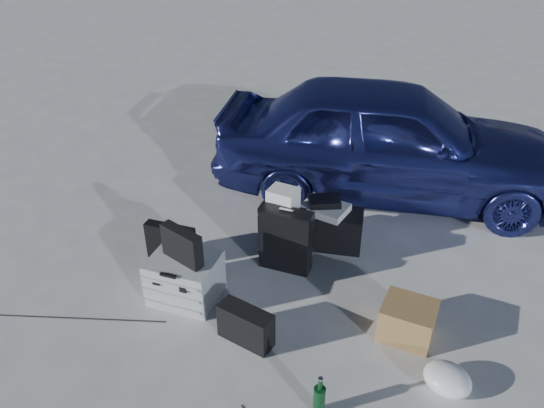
# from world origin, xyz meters

# --- Properties ---
(ground) EXTENTS (60.00, 60.00, 0.00)m
(ground) POSITION_xyz_m (0.00, 0.00, 0.00)
(ground) COLOR beige
(ground) RESTS_ON ground
(car) EXTENTS (4.03, 2.18, 1.30)m
(car) POSITION_xyz_m (0.58, 2.57, 0.65)
(car) COLOR #313990
(car) RESTS_ON ground
(pelican_case) EXTENTS (0.57, 0.47, 0.40)m
(pelican_case) POSITION_xyz_m (-0.66, 0.11, 0.20)
(pelican_case) COLOR #9EA0A3
(pelican_case) RESTS_ON ground
(laptop_bag) EXTENTS (0.41, 0.22, 0.30)m
(laptop_bag) POSITION_xyz_m (-0.65, 0.10, 0.55)
(laptop_bag) COLOR black
(laptop_bag) RESTS_ON pelican_case
(briefcase) EXTENTS (0.49, 0.13, 0.37)m
(briefcase) POSITION_xyz_m (-1.04, 0.53, 0.19)
(briefcase) COLOR black
(briefcase) RESTS_ON ground
(suitcase_left) EXTENTS (0.47, 0.17, 0.61)m
(suitcase_left) POSITION_xyz_m (0.00, 0.81, 0.31)
(suitcase_left) COLOR black
(suitcase_left) RESTS_ON ground
(suitcase_right) EXTENTS (0.43, 0.17, 0.51)m
(suitcase_right) POSITION_xyz_m (-0.11, 0.99, 0.26)
(suitcase_right) COLOR black
(suitcase_right) RESTS_ON ground
(white_carton) EXTENTS (0.28, 0.23, 0.20)m
(white_carton) POSITION_xyz_m (-0.10, 0.99, 0.61)
(white_carton) COLOR silver
(white_carton) RESTS_ON suitcase_right
(duffel_bag) EXTENTS (0.79, 0.44, 0.37)m
(duffel_bag) POSITION_xyz_m (0.22, 1.29, 0.19)
(duffel_bag) COLOR black
(duffel_bag) RESTS_ON ground
(flat_box_white) EXTENTS (0.47, 0.39, 0.07)m
(flat_box_white) POSITION_xyz_m (0.22, 1.29, 0.41)
(flat_box_white) COLOR silver
(flat_box_white) RESTS_ON duffel_bag
(flat_box_black) EXTENTS (0.36, 0.32, 0.06)m
(flat_box_black) POSITION_xyz_m (0.21, 1.31, 0.48)
(flat_box_black) COLOR black
(flat_box_black) RESTS_ON flat_box_white
(cardboard_box) EXTENTS (0.42, 0.38, 0.30)m
(cardboard_box) POSITION_xyz_m (1.19, 0.34, 0.15)
(cardboard_box) COLOR olive
(cardboard_box) RESTS_ON ground
(plastic_bag) EXTENTS (0.43, 0.40, 0.19)m
(plastic_bag) POSITION_xyz_m (1.54, -0.08, 0.09)
(plastic_bag) COLOR silver
(plastic_bag) RESTS_ON ground
(messenger_bag) EXTENTS (0.47, 0.25, 0.31)m
(messenger_bag) POSITION_xyz_m (0.03, -0.17, 0.15)
(messenger_bag) COLOR black
(messenger_bag) RESTS_ON ground
(green_bottle) EXTENTS (0.10, 0.10, 0.32)m
(green_bottle) POSITION_xyz_m (0.75, -0.60, 0.16)
(green_bottle) COLOR black
(green_bottle) RESTS_ON ground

